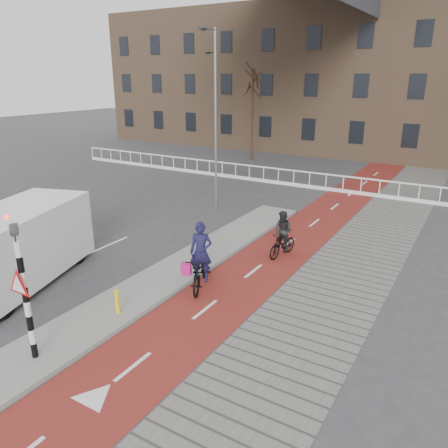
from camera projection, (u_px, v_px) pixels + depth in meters
The scene contains 14 objects.
ground at pixel (116, 328), 11.54m from camera, with size 120.00×120.00×0.00m, color #38383A.
bike_lane at pixel (306, 229), 18.92m from camera, with size 2.50×60.00×0.01m, color maroon.
sidewalk at pixel (372, 241), 17.56m from camera, with size 3.00×60.00×0.01m, color slate.
curb_island at pixel (184, 266), 15.11m from camera, with size 1.80×16.00×0.12m, color gray.
traffic_signal at pixel (23, 285), 9.55m from camera, with size 0.80×0.80×3.68m.
bollard at pixel (117, 301), 11.93m from camera, with size 0.12×0.12×0.69m, color yellow.
cyclist_near at pixel (201, 266), 13.53m from camera, with size 1.46×2.19×2.13m.
cyclist_far at pixel (283, 238), 15.86m from camera, with size 0.81×1.62×1.72m.
van at pixel (14, 247), 13.59m from camera, with size 3.85×6.01×2.41m.
railing at pixel (249, 176), 27.67m from camera, with size 28.00×0.10×0.99m.
townhouse_row at pixel (356, 57), 36.44m from camera, with size 46.00×10.00×15.90m.
tree_mid at pixel (252, 115), 33.52m from camera, with size 0.24×0.24×6.82m, color black.
streetlight_near at pixel (216, 125), 20.24m from camera, with size 0.12×0.12×8.30m, color slate.
streetlight_left at pixel (216, 110), 31.56m from camera, with size 0.12×0.12×7.91m, color slate.
Camera 1 is at (7.61, -7.13, 6.33)m, focal length 35.00 mm.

